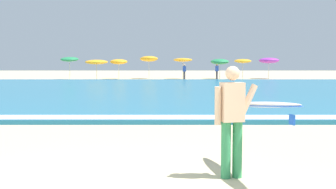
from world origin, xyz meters
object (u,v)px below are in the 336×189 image
object	(u,v)px
beach_umbrella_6	(244,61)
beachgoer_near_row_left	(218,71)
surfer_with_board	(246,112)
beachgoer_near_row_mid	(185,71)
beach_umbrella_1	(97,62)
beach_umbrella_2	(120,62)
beach_umbrella_3	(150,59)
beach_umbrella_7	(270,60)
beach_umbrella_5	(221,62)
beach_umbrella_4	(184,60)
beach_umbrella_0	(70,59)

from	to	relation	value
beach_umbrella_6	beachgoer_near_row_left	xyz separation A→B (m)	(-2.73, -0.84, -1.03)
surfer_with_board	beachgoer_near_row_mid	world-z (taller)	surfer_with_board
surfer_with_board	beachgoer_near_row_left	xyz separation A→B (m)	(3.71, 35.54, -0.18)
beach_umbrella_1	beach_umbrella_2	size ratio (longest dim) A/B	1.09
beach_umbrella_3	beach_umbrella_7	world-z (taller)	beach_umbrella_3
surfer_with_board	beach_umbrella_6	world-z (taller)	beach_umbrella_6
beach_umbrella_5	beachgoer_near_row_mid	distance (m)	4.69
surfer_with_board	beachgoer_near_row_mid	xyz separation A→B (m)	(0.42, 34.80, -0.18)
beach_umbrella_4	beach_umbrella_6	size ratio (longest dim) A/B	1.04
beach_umbrella_0	beach_umbrella_5	size ratio (longest dim) A/B	1.09
beach_umbrella_6	beach_umbrella_5	bearing A→B (deg)	155.76
beachgoer_near_row_left	beach_umbrella_1	bearing A→B (deg)	179.34
beach_umbrella_1	beach_umbrella_7	world-z (taller)	beach_umbrella_7
beach_umbrella_2	beach_umbrella_7	xyz separation A→B (m)	(15.84, 1.03, 0.13)
beach_umbrella_5	beach_umbrella_6	xyz separation A→B (m)	(2.23, -1.00, 0.06)
beach_umbrella_6	beach_umbrella_7	world-z (taller)	beach_umbrella_7
beach_umbrella_4	beachgoer_near_row_mid	world-z (taller)	beach_umbrella_4
beach_umbrella_1	beach_umbrella_7	size ratio (longest dim) A/B	1.02
beach_umbrella_6	beach_umbrella_7	xyz separation A→B (m)	(3.09, 1.77, 0.06)
beach_umbrella_1	beachgoer_near_row_left	world-z (taller)	beach_umbrella_1
beach_umbrella_6	beachgoer_near_row_left	bearing A→B (deg)	-163.00
beach_umbrella_0	beach_umbrella_4	world-z (taller)	beach_umbrella_0
beach_umbrella_0	beach_umbrella_4	xyz separation A→B (m)	(11.55, 1.11, -0.06)
beach_umbrella_5	beachgoer_near_row_left	distance (m)	2.14
beach_umbrella_5	beach_umbrella_0	bearing A→B (deg)	-175.46
surfer_with_board	beach_umbrella_1	size ratio (longest dim) A/B	1.04
beach_umbrella_2	beach_umbrella_6	bearing A→B (deg)	-3.30
beach_umbrella_2	beach_umbrella_0	bearing A→B (deg)	-168.91
beach_umbrella_2	beachgoer_near_row_mid	xyz separation A→B (m)	(6.73, -2.32, -0.96)
surfer_with_board	beach_umbrella_1	distance (m)	36.66
beach_umbrella_7	beach_umbrella_4	bearing A→B (deg)	-174.53
beach_umbrella_1	beachgoer_near_row_left	distance (m)	12.13
beach_umbrella_5	beach_umbrella_3	bearing A→B (deg)	174.31
beach_umbrella_0	beach_umbrella_3	xyz separation A→B (m)	(7.97, 1.97, 0.06)
beach_umbrella_4	beach_umbrella_5	world-z (taller)	beach_umbrella_4
beach_umbrella_2	beach_umbrella_7	size ratio (longest dim) A/B	0.93
beach_umbrella_3	beachgoer_near_row_left	xyz separation A→B (m)	(6.93, -2.58, -1.26)
beach_umbrella_5	beachgoer_near_row_left	size ratio (longest dim) A/B	1.37
beach_umbrella_7	beachgoer_near_row_mid	distance (m)	9.77
beachgoer_near_row_mid	beach_umbrella_5	bearing A→B (deg)	34.22
beach_umbrella_3	beachgoer_near_row_mid	bearing A→B (deg)	-42.42
beach_umbrella_0	beach_umbrella_1	bearing A→B (deg)	-9.60
beachgoer_near_row_mid	beach_umbrella_2	bearing A→B (deg)	161.00
surfer_with_board	beach_umbrella_2	xyz separation A→B (m)	(-6.30, 37.12, 0.78)
beachgoer_near_row_mid	beach_umbrella_6	bearing A→B (deg)	14.69
beach_umbrella_2	beach_umbrella_5	distance (m)	10.53
beach_umbrella_4	beach_umbrella_6	xyz separation A→B (m)	(6.09, -0.89, -0.11)
surfer_with_board	beachgoer_near_row_mid	bearing A→B (deg)	89.30
beach_umbrella_0	beach_umbrella_6	size ratio (longest dim) A/B	1.11
beach_umbrella_4	beach_umbrella_5	size ratio (longest dim) A/B	1.02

